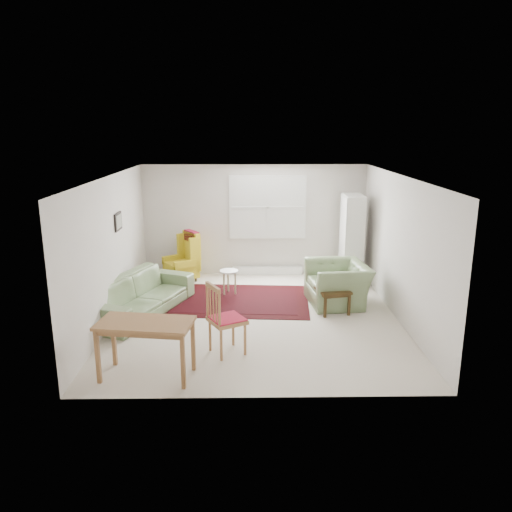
{
  "coord_description": "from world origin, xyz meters",
  "views": [
    {
      "loc": [
        -0.14,
        -8.37,
        3.3
      ],
      "look_at": [
        0.0,
        0.3,
        1.05
      ],
      "focal_mm": 35.0,
      "sensor_mm": 36.0,
      "label": 1
    }
  ],
  "objects_px": {
    "wingback_chair": "(181,257)",
    "sofa": "(140,288)",
    "coffee_table": "(332,300)",
    "desk_chair": "(227,318)",
    "armchair": "(338,280)",
    "desk": "(147,349)",
    "stool": "(229,282)",
    "cabinet": "(352,239)"
  },
  "relations": [
    {
      "from": "wingback_chair",
      "to": "desk",
      "type": "distance_m",
      "value": 4.37
    },
    {
      "from": "wingback_chair",
      "to": "desk_chair",
      "type": "bearing_deg",
      "value": -17.48
    },
    {
      "from": "wingback_chair",
      "to": "coffee_table",
      "type": "distance_m",
      "value": 3.62
    },
    {
      "from": "cabinet",
      "to": "desk_chair",
      "type": "bearing_deg",
      "value": -125.26
    },
    {
      "from": "armchair",
      "to": "desk_chair",
      "type": "height_order",
      "value": "desk_chair"
    },
    {
      "from": "armchair",
      "to": "coffee_table",
      "type": "relative_size",
      "value": 2.22
    },
    {
      "from": "armchair",
      "to": "wingback_chair",
      "type": "xyz_separation_m",
      "value": [
        -3.19,
        1.5,
        0.08
      ]
    },
    {
      "from": "coffee_table",
      "to": "armchair",
      "type": "bearing_deg",
      "value": 70.2
    },
    {
      "from": "stool",
      "to": "cabinet",
      "type": "distance_m",
      "value": 2.85
    },
    {
      "from": "stool",
      "to": "desk_chair",
      "type": "distance_m",
      "value": 2.74
    },
    {
      "from": "sofa",
      "to": "desk",
      "type": "bearing_deg",
      "value": -144.63
    },
    {
      "from": "armchair",
      "to": "cabinet",
      "type": "height_order",
      "value": "cabinet"
    },
    {
      "from": "cabinet",
      "to": "armchair",
      "type": "bearing_deg",
      "value": -110.19
    },
    {
      "from": "coffee_table",
      "to": "cabinet",
      "type": "distance_m",
      "value": 2.14
    },
    {
      "from": "desk",
      "to": "cabinet",
      "type": "bearing_deg",
      "value": 49.78
    },
    {
      "from": "wingback_chair",
      "to": "stool",
      "type": "xyz_separation_m",
      "value": [
        1.09,
        -0.92,
        -0.3
      ]
    },
    {
      "from": "wingback_chair",
      "to": "coffee_table",
      "type": "xyz_separation_m",
      "value": [
        3.02,
        -1.97,
        -0.33
      ]
    },
    {
      "from": "desk",
      "to": "stool",
      "type": "bearing_deg",
      "value": 74.01
    },
    {
      "from": "wingback_chair",
      "to": "cabinet",
      "type": "bearing_deg",
      "value": 53.51
    },
    {
      "from": "desk",
      "to": "sofa",
      "type": "bearing_deg",
      "value": 103.68
    },
    {
      "from": "armchair",
      "to": "coffee_table",
      "type": "height_order",
      "value": "armchair"
    },
    {
      "from": "desk",
      "to": "desk_chair",
      "type": "distance_m",
      "value": 1.29
    },
    {
      "from": "stool",
      "to": "desk_chair",
      "type": "relative_size",
      "value": 0.46
    },
    {
      "from": "sofa",
      "to": "wingback_chair",
      "type": "distance_m",
      "value": 2.02
    },
    {
      "from": "cabinet",
      "to": "sofa",
      "type": "bearing_deg",
      "value": -155.57
    },
    {
      "from": "wingback_chair",
      "to": "stool",
      "type": "relative_size",
      "value": 2.17
    },
    {
      "from": "coffee_table",
      "to": "desk_chair",
      "type": "distance_m",
      "value": 2.52
    },
    {
      "from": "sofa",
      "to": "desk_chair",
      "type": "height_order",
      "value": "desk_chair"
    },
    {
      "from": "stool",
      "to": "desk",
      "type": "height_order",
      "value": "desk"
    },
    {
      "from": "wingback_chair",
      "to": "desk_chair",
      "type": "xyz_separation_m",
      "value": [
        1.16,
        -3.65,
        0.0
      ]
    },
    {
      "from": "desk_chair",
      "to": "wingback_chair",
      "type": "bearing_deg",
      "value": -10.79
    },
    {
      "from": "wingback_chair",
      "to": "stool",
      "type": "distance_m",
      "value": 1.46
    },
    {
      "from": "stool",
      "to": "cabinet",
      "type": "bearing_deg",
      "value": 17.62
    },
    {
      "from": "armchair",
      "to": "wingback_chair",
      "type": "height_order",
      "value": "wingback_chair"
    },
    {
      "from": "coffee_table",
      "to": "desk_chair",
      "type": "bearing_deg",
      "value": -137.95
    },
    {
      "from": "armchair",
      "to": "wingback_chair",
      "type": "distance_m",
      "value": 3.52
    },
    {
      "from": "sofa",
      "to": "desk_chair",
      "type": "bearing_deg",
      "value": -114.1
    },
    {
      "from": "sofa",
      "to": "wingback_chair",
      "type": "xyz_separation_m",
      "value": [
        0.48,
        1.96,
        0.07
      ]
    },
    {
      "from": "stool",
      "to": "cabinet",
      "type": "relative_size",
      "value": 0.27
    },
    {
      "from": "wingback_chair",
      "to": "stool",
      "type": "bearing_deg",
      "value": 14.57
    },
    {
      "from": "wingback_chair",
      "to": "sofa",
      "type": "bearing_deg",
      "value": -48.97
    },
    {
      "from": "sofa",
      "to": "wingback_chair",
      "type": "bearing_deg",
      "value": 7.85
    }
  ]
}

